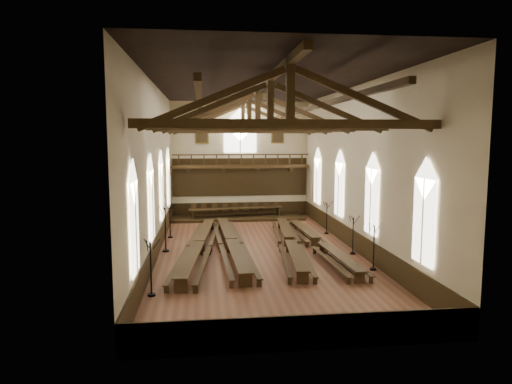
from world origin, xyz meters
TOP-DOWN VIEW (x-y plane):
  - ground at (0.00, 0.00)m, footprint 26.00×26.00m
  - room_walls at (0.00, 0.00)m, footprint 26.00×26.00m
  - wainscot_band at (0.00, 0.00)m, footprint 12.00×26.00m
  - side_windows at (-0.00, -0.00)m, footprint 11.85×19.80m
  - end_window at (0.00, 12.90)m, footprint 2.80×0.12m
  - minstrels_gallery at (0.00, 12.66)m, footprint 11.80×1.24m
  - portraits at (0.00, 12.90)m, footprint 7.75×0.09m
  - roof_trusses at (0.00, -0.00)m, footprint 11.70×25.70m
  - refectory_row_a at (-3.52, 0.03)m, footprint 2.32×14.77m
  - refectory_row_b at (-1.59, 0.47)m, footprint 1.79×14.62m
  - refectory_row_c at (2.07, 0.36)m, footprint 2.10×14.16m
  - refectory_row_d at (3.81, -0.02)m, footprint 1.62×13.70m
  - dais at (-0.47, 11.40)m, footprint 11.40×3.03m
  - high_table at (-0.47, 11.40)m, footprint 8.10×2.01m
  - high_chairs at (-0.47, 12.19)m, footprint 7.72×0.53m
  - candelabrum_left_near at (-5.55, -7.15)m, footprint 0.73×0.77m
  - candelabrum_left_mid at (-5.55, 0.72)m, footprint 0.84×0.85m
  - candelabrum_left_far at (-5.55, 4.60)m, footprint 0.71×0.71m
  - candelabrum_right_near at (5.55, -4.48)m, footprint 0.72×0.76m
  - candelabrum_right_mid at (5.55, -1.15)m, footprint 0.64×0.71m
  - candelabrum_right_far at (5.55, 4.65)m, footprint 0.66×0.73m

SIDE VIEW (x-z plane):
  - ground at x=0.00m, z-range 0.00..0.00m
  - dais at x=-0.47m, z-range 0.00..0.20m
  - refectory_row_d at x=3.81m, z-range 0.15..0.82m
  - refectory_row_c at x=2.07m, z-range 0.16..0.88m
  - refectory_row_b at x=-1.59m, z-range 0.18..0.94m
  - refectory_row_a at x=-3.52m, z-range 0.18..0.96m
  - wainscot_band at x=0.00m, z-range 0.00..1.20m
  - candelabrum_right_mid at x=5.55m, z-range -0.46..1.87m
  - candelabrum_right_far at x=5.55m, z-range -0.46..1.91m
  - candelabrum_left_far at x=-5.55m, z-range -0.47..1.93m
  - candelabrum_right_near at x=5.55m, z-range -0.49..2.02m
  - candelabrum_left_near at x=-5.55m, z-range -0.50..2.05m
  - high_chairs at x=-0.47m, z-range 0.25..1.32m
  - high_table at x=-0.47m, z-range 0.46..1.22m
  - candelabrum_left_mid at x=-5.55m, z-range -0.56..2.29m
  - side_windows at x=0.00m, z-range 1.49..5.99m
  - minstrels_gallery at x=0.00m, z-range 2.06..5.76m
  - room_walls at x=0.00m, z-range -6.54..19.46m
  - portraits at x=0.00m, z-range 6.38..7.82m
  - end_window at x=0.00m, z-range 5.32..9.12m
  - roof_trusses at x=0.00m, z-range 6.82..9.62m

